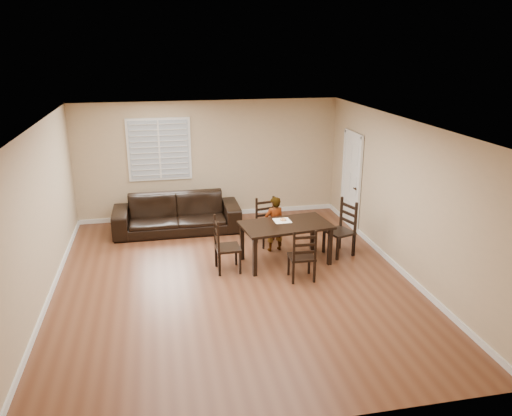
{
  "coord_description": "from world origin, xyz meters",
  "views": [
    {
      "loc": [
        -1.16,
        -7.69,
        3.91
      ],
      "look_at": [
        0.58,
        0.9,
        1.0
      ],
      "focal_mm": 35.0,
      "sensor_mm": 36.0,
      "label": 1
    }
  ],
  "objects_px": {
    "chair_right": "(345,229)",
    "sofa": "(177,214)",
    "chair_near": "(266,222)",
    "chair_left": "(221,247)",
    "chair_far": "(303,258)",
    "child": "(274,224)",
    "dining_table": "(286,228)",
    "donut": "(283,219)"
  },
  "relations": [
    {
      "from": "child",
      "to": "donut",
      "type": "distance_m",
      "value": 0.46
    },
    {
      "from": "chair_near",
      "to": "donut",
      "type": "relative_size",
      "value": 8.37
    },
    {
      "from": "chair_near",
      "to": "chair_far",
      "type": "bearing_deg",
      "value": -94.1
    },
    {
      "from": "chair_right",
      "to": "sofa",
      "type": "distance_m",
      "value": 3.63
    },
    {
      "from": "chair_far",
      "to": "chair_left",
      "type": "distance_m",
      "value": 1.49
    },
    {
      "from": "chair_near",
      "to": "chair_left",
      "type": "bearing_deg",
      "value": -144.21
    },
    {
      "from": "chair_right",
      "to": "chair_left",
      "type": "bearing_deg",
      "value": -100.99
    },
    {
      "from": "chair_far",
      "to": "chair_near",
      "type": "bearing_deg",
      "value": -80.89
    },
    {
      "from": "sofa",
      "to": "chair_right",
      "type": "bearing_deg",
      "value": -30.67
    },
    {
      "from": "dining_table",
      "to": "chair_right",
      "type": "bearing_deg",
      "value": 1.18
    },
    {
      "from": "dining_table",
      "to": "child",
      "type": "bearing_deg",
      "value": 90.0
    },
    {
      "from": "child",
      "to": "dining_table",
      "type": "bearing_deg",
      "value": 85.54
    },
    {
      "from": "dining_table",
      "to": "chair_left",
      "type": "relative_size",
      "value": 1.7
    },
    {
      "from": "chair_left",
      "to": "donut",
      "type": "bearing_deg",
      "value": -76.29
    },
    {
      "from": "chair_far",
      "to": "chair_left",
      "type": "xyz_separation_m",
      "value": [
        -1.31,
        0.7,
        0.03
      ]
    },
    {
      "from": "chair_far",
      "to": "dining_table",
      "type": "bearing_deg",
      "value": -81.82
    },
    {
      "from": "chair_left",
      "to": "child",
      "type": "bearing_deg",
      "value": -59.05
    },
    {
      "from": "dining_table",
      "to": "chair_far",
      "type": "bearing_deg",
      "value": -91.28
    },
    {
      "from": "chair_near",
      "to": "child",
      "type": "xyz_separation_m",
      "value": [
        0.06,
        -0.43,
        0.12
      ]
    },
    {
      "from": "chair_far",
      "to": "child",
      "type": "bearing_deg",
      "value": -81.3
    },
    {
      "from": "chair_near",
      "to": "chair_far",
      "type": "height_order",
      "value": "chair_near"
    },
    {
      "from": "chair_near",
      "to": "dining_table",
      "type": "bearing_deg",
      "value": -93.32
    },
    {
      "from": "chair_near",
      "to": "chair_right",
      "type": "relative_size",
      "value": 0.89
    },
    {
      "from": "chair_far",
      "to": "child",
      "type": "distance_m",
      "value": 1.44
    },
    {
      "from": "sofa",
      "to": "chair_near",
      "type": "bearing_deg",
      "value": -30.29
    },
    {
      "from": "dining_table",
      "to": "chair_near",
      "type": "relative_size",
      "value": 1.8
    },
    {
      "from": "chair_near",
      "to": "sofa",
      "type": "relative_size",
      "value": 0.35
    },
    {
      "from": "chair_left",
      "to": "chair_right",
      "type": "height_order",
      "value": "chair_right"
    },
    {
      "from": "dining_table",
      "to": "child",
      "type": "xyz_separation_m",
      "value": [
        -0.08,
        0.58,
        -0.11
      ]
    },
    {
      "from": "chair_left",
      "to": "sofa",
      "type": "distance_m",
      "value": 2.29
    },
    {
      "from": "chair_near",
      "to": "chair_right",
      "type": "distance_m",
      "value": 1.6
    },
    {
      "from": "donut",
      "to": "chair_far",
      "type": "bearing_deg",
      "value": -84.7
    },
    {
      "from": "chair_near",
      "to": "chair_left",
      "type": "relative_size",
      "value": 0.94
    },
    {
      "from": "donut",
      "to": "chair_near",
      "type": "bearing_deg",
      "value": 99.36
    },
    {
      "from": "chair_near",
      "to": "sofa",
      "type": "xyz_separation_m",
      "value": [
        -1.75,
        1.03,
        -0.04
      ]
    },
    {
      "from": "chair_right",
      "to": "child",
      "type": "xyz_separation_m",
      "value": [
        -1.3,
        0.39,
        0.06
      ]
    },
    {
      "from": "chair_near",
      "to": "sofa",
      "type": "bearing_deg",
      "value": 138.42
    },
    {
      "from": "chair_left",
      "to": "donut",
      "type": "xyz_separation_m",
      "value": [
        1.22,
        0.33,
        0.32
      ]
    },
    {
      "from": "chair_left",
      "to": "chair_right",
      "type": "relative_size",
      "value": 0.94
    },
    {
      "from": "dining_table",
      "to": "chair_right",
      "type": "relative_size",
      "value": 1.6
    },
    {
      "from": "dining_table",
      "to": "chair_far",
      "type": "distance_m",
      "value": 0.88
    },
    {
      "from": "chair_far",
      "to": "child",
      "type": "xyz_separation_m",
      "value": [
        -0.17,
        1.43,
        0.12
      ]
    }
  ]
}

